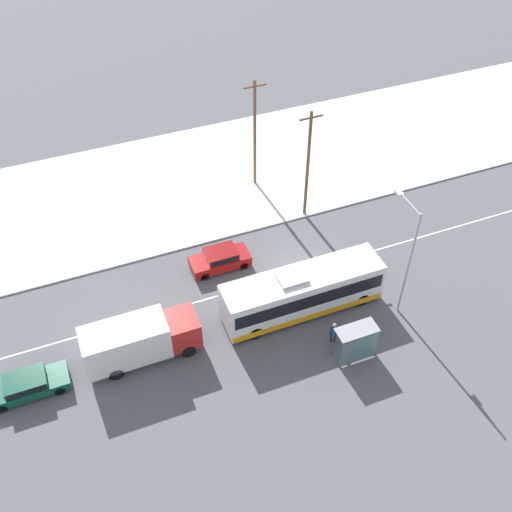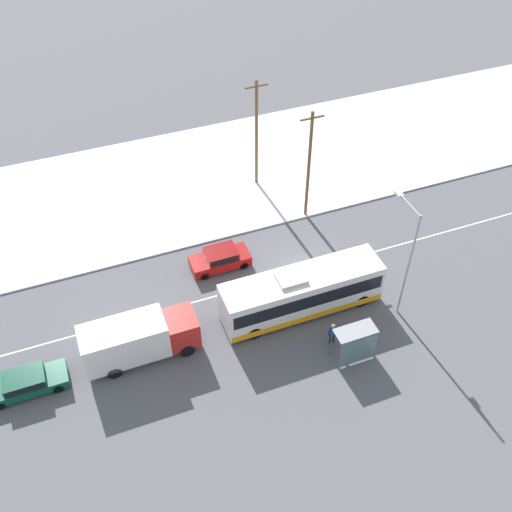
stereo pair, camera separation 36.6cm
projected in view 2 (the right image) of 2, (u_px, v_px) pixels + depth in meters
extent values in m
plane|color=#56565B|center=(299.00, 273.00, 42.17)|extent=(120.00, 120.00, 0.00)
cube|color=silver|center=(238.00, 171.00, 50.78)|extent=(80.00, 15.20, 0.12)
cube|color=silver|center=(299.00, 273.00, 42.17)|extent=(60.00, 0.12, 0.00)
cube|color=white|center=(302.00, 292.00, 38.55)|extent=(10.62, 2.55, 2.85)
cube|color=black|center=(302.00, 288.00, 38.31)|extent=(10.20, 2.57, 1.08)
cube|color=orange|center=(301.00, 304.00, 39.36)|extent=(10.51, 2.57, 0.51)
cube|color=#B2B2B2|center=(291.00, 278.00, 37.27)|extent=(1.80, 1.40, 0.24)
cylinder|color=black|center=(362.00, 300.00, 39.63)|extent=(1.00, 0.28, 1.00)
cylinder|color=black|center=(346.00, 277.00, 41.15)|extent=(1.00, 0.28, 1.00)
cylinder|color=black|center=(254.00, 333.00, 37.67)|extent=(1.00, 0.28, 1.00)
cylinder|color=black|center=(242.00, 307.00, 39.19)|extent=(1.00, 0.28, 1.00)
cube|color=silver|center=(124.00, 341.00, 35.64)|extent=(5.06, 2.30, 2.48)
cube|color=red|center=(181.00, 328.00, 36.72)|extent=(1.90, 2.18, 1.94)
cube|color=black|center=(195.00, 320.00, 36.69)|extent=(0.06, 1.96, 0.85)
cylinder|color=black|center=(187.00, 350.00, 36.74)|extent=(0.90, 0.26, 0.90)
cylinder|color=black|center=(178.00, 326.00, 38.11)|extent=(0.90, 0.26, 0.90)
cylinder|color=black|center=(115.00, 372.00, 35.59)|extent=(0.90, 0.26, 0.90)
cylinder|color=black|center=(108.00, 346.00, 36.96)|extent=(0.90, 0.26, 0.90)
cube|color=maroon|center=(220.00, 261.00, 42.20)|extent=(4.20, 1.80, 0.74)
cube|color=maroon|center=(221.00, 254.00, 41.78)|extent=(2.18, 1.66, 0.55)
cube|color=black|center=(221.00, 253.00, 41.77)|extent=(2.01, 1.69, 0.44)
cylinder|color=black|center=(205.00, 276.00, 41.50)|extent=(0.64, 0.22, 0.64)
cylinder|color=black|center=(198.00, 261.00, 42.56)|extent=(0.64, 0.22, 0.64)
cylinder|color=black|center=(244.00, 265.00, 42.24)|extent=(0.64, 0.22, 0.64)
cylinder|color=black|center=(236.00, 251.00, 43.30)|extent=(0.64, 0.22, 0.64)
cube|color=#0F4733|center=(28.00, 384.00, 34.92)|extent=(4.57, 1.80, 0.61)
cube|color=#0D3C2B|center=(23.00, 379.00, 34.51)|extent=(2.38, 1.66, 0.50)
cube|color=black|center=(23.00, 379.00, 34.50)|extent=(2.19, 1.69, 0.40)
cylinder|color=black|center=(58.00, 388.00, 34.94)|extent=(0.64, 0.22, 0.64)
cylinder|color=black|center=(55.00, 367.00, 36.00)|extent=(0.64, 0.22, 0.64)
cylinder|color=black|center=(0.00, 406.00, 34.10)|extent=(0.64, 0.22, 0.64)
cylinder|color=#23232D|center=(330.00, 339.00, 37.47)|extent=(0.12, 0.12, 0.78)
cylinder|color=#23232D|center=(334.00, 338.00, 37.53)|extent=(0.12, 0.12, 0.78)
cube|color=#19478C|center=(333.00, 331.00, 37.00)|extent=(0.41, 0.22, 0.65)
sphere|color=tan|center=(334.00, 326.00, 36.68)|extent=(0.27, 0.27, 0.27)
cylinder|color=#19478C|center=(329.00, 332.00, 36.96)|extent=(0.10, 0.10, 0.61)
cylinder|color=#19478C|center=(337.00, 330.00, 37.09)|extent=(0.10, 0.10, 0.61)
cube|color=gray|center=(356.00, 331.00, 35.39)|extent=(2.54, 1.20, 0.06)
cube|color=slate|center=(358.00, 350.00, 35.82)|extent=(2.44, 0.04, 2.16)
cylinder|color=#474C51|center=(331.00, 342.00, 36.29)|extent=(0.08, 0.08, 2.34)
cylinder|color=#474C51|center=(367.00, 331.00, 36.92)|extent=(0.08, 0.08, 2.34)
cylinder|color=#474C51|center=(339.00, 356.00, 35.54)|extent=(0.08, 0.08, 2.34)
cylinder|color=#474C51|center=(376.00, 344.00, 36.17)|extent=(0.08, 0.08, 2.34)
cylinder|color=#9EA3A8|center=(408.00, 267.00, 36.69)|extent=(0.14, 0.14, 8.35)
cylinder|color=#9EA3A8|center=(410.00, 205.00, 34.68)|extent=(0.10, 2.36, 0.10)
cube|color=silver|center=(399.00, 194.00, 35.52)|extent=(0.36, 0.60, 0.16)
cylinder|color=brown|center=(309.00, 167.00, 43.54)|extent=(0.24, 0.24, 9.11)
cube|color=brown|center=(312.00, 118.00, 40.71)|extent=(1.80, 0.12, 0.12)
cylinder|color=brown|center=(256.00, 135.00, 46.37)|extent=(0.24, 0.24, 9.31)
cube|color=brown|center=(256.00, 86.00, 43.48)|extent=(1.80, 0.12, 0.12)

